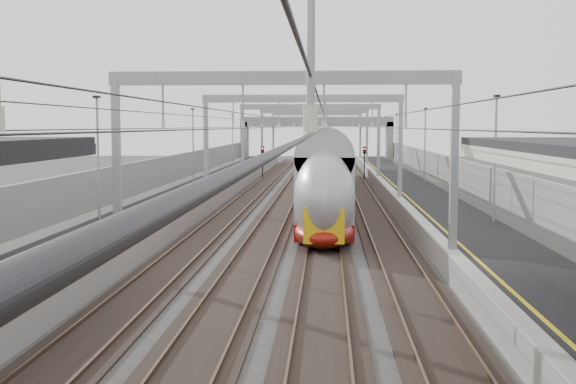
# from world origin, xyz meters

# --- Properties ---
(platform_left) EXTENTS (4.00, 120.00, 1.00)m
(platform_left) POSITION_xyz_m (-8.00, 45.00, 0.50)
(platform_left) COLOR black
(platform_left) RESTS_ON ground
(platform_right) EXTENTS (4.00, 120.00, 1.00)m
(platform_right) POSITION_xyz_m (8.00, 45.00, 0.50)
(platform_right) COLOR black
(platform_right) RESTS_ON ground
(tracks) EXTENTS (11.40, 140.00, 0.20)m
(tracks) POSITION_xyz_m (0.00, 45.00, 0.05)
(tracks) COLOR black
(tracks) RESTS_ON ground
(overhead_line) EXTENTS (13.00, 140.00, 6.60)m
(overhead_line) POSITION_xyz_m (0.00, 51.62, 6.14)
(overhead_line) COLOR gray
(overhead_line) RESTS_ON platform_left
(overbridge) EXTENTS (22.00, 2.20, 6.90)m
(overbridge) POSITION_xyz_m (0.00, 100.00, 5.31)
(overbridge) COLOR gray
(overbridge) RESTS_ON ground
(wall_left) EXTENTS (0.30, 120.00, 3.20)m
(wall_left) POSITION_xyz_m (-11.20, 45.00, 1.60)
(wall_left) COLOR gray
(wall_left) RESTS_ON ground
(wall_right) EXTENTS (0.30, 120.00, 3.20)m
(wall_right) POSITION_xyz_m (11.20, 45.00, 1.60)
(wall_right) COLOR gray
(wall_right) RESTS_ON ground
(train) EXTENTS (2.81, 51.15, 4.44)m
(train) POSITION_xyz_m (1.50, 49.53, 2.17)
(train) COLOR maroon
(train) RESTS_ON ground
(signal_green) EXTENTS (0.32, 0.32, 3.48)m
(signal_green) POSITION_xyz_m (-5.20, 70.61, 2.42)
(signal_green) COLOR black
(signal_green) RESTS_ON ground
(signal_red_near) EXTENTS (0.32, 0.32, 3.48)m
(signal_red_near) POSITION_xyz_m (3.20, 66.51, 2.42)
(signal_red_near) COLOR black
(signal_red_near) RESTS_ON ground
(signal_red_far) EXTENTS (0.32, 0.32, 3.48)m
(signal_red_far) POSITION_xyz_m (5.40, 69.76, 2.42)
(signal_red_far) COLOR black
(signal_red_far) RESTS_ON ground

